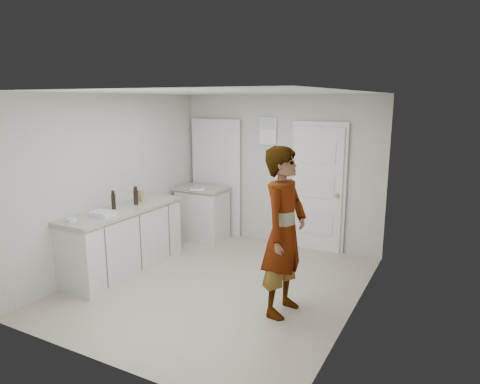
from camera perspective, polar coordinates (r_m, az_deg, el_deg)
The scene contains 12 objects.
ground at distance 5.84m, azimuth -2.80°, elevation -12.21°, with size 4.00×4.00×0.00m, color #ABA590.
room_shell at distance 7.27m, azimuth 3.78°, elevation 1.18°, with size 4.00×4.00×4.00m.
main_counter at distance 6.36m, azimuth -15.18°, elevation -6.42°, with size 0.64×1.96×0.93m.
side_counter at distance 7.56m, azimuth -5.01°, elevation -3.05°, with size 0.84×0.61×0.93m.
person at distance 4.83m, azimuth 5.89°, elevation -5.33°, with size 0.70×0.46×1.93m, color silver.
cake_mix_box at distance 6.57m, azimuth -13.17°, elevation -0.49°, with size 0.10×0.04×0.16m, color #A87A54.
spice_jar at distance 6.52m, azimuth -12.81°, elevation -0.95°, with size 0.05×0.05×0.07m, color tan.
oil_cruet_a at distance 6.35m, azimuth -13.73°, elevation -0.48°, with size 0.07×0.07×0.27m.
oil_cruet_b at distance 6.18m, azimuth -16.52°, elevation -1.03°, with size 0.06×0.06×0.26m.
baking_dish at distance 5.89m, azimuth -17.90°, elevation -2.77°, with size 0.32×0.22×0.06m.
egg_bowl at distance 5.74m, azimuth -21.53°, elevation -3.46°, with size 0.12×0.12×0.04m.
papers at distance 7.30m, azimuth -5.66°, elevation 0.44°, with size 0.23×0.29×0.01m, color white.
Camera 1 is at (2.73, -4.56, 2.42)m, focal length 32.00 mm.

